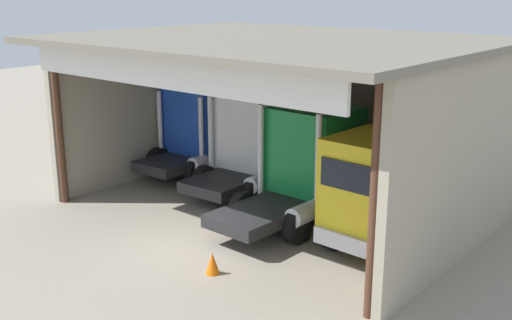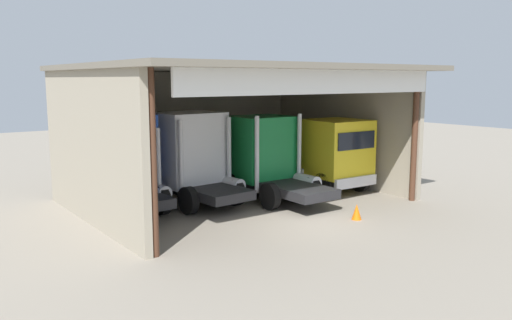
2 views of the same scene
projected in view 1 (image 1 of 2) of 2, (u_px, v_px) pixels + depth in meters
The scene contains 9 objects.
ground_plane at pixel (181, 249), 17.09m from camera, with size 80.00×80.00×0.00m, color gray.
workshop_shed at pixel (298, 89), 19.93m from camera, with size 12.70×10.32×5.50m.
truck_blue_left_bay at pixel (203, 123), 23.54m from camera, with size 2.61×4.42×3.68m.
truck_white_right_bay at pixel (255, 138), 21.45m from camera, with size 2.83×4.52×3.67m.
truck_green_center_right_bay at pixel (307, 163), 18.87m from camera, with size 2.58×5.23×3.57m.
truck_yellow_yard_outside at pixel (385, 191), 16.42m from camera, with size 2.66×4.43×3.23m.
oil_drum at pixel (417, 182), 21.36m from camera, with size 0.58×0.58×0.92m, color gold.
tool_cart at pixel (287, 156), 24.52m from camera, with size 0.90×0.60×1.00m, color black.
traffic_cone at pixel (212, 263), 15.54m from camera, with size 0.36×0.36×0.56m, color orange.
Camera 1 is at (11.78, -10.72, 6.97)m, focal length 43.64 mm.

